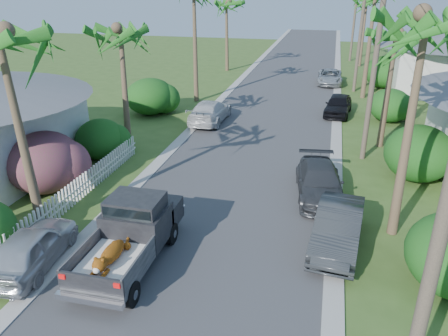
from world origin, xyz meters
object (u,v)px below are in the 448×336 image
(palm_l_d, at_px, (227,2))
(palm_r_a, at_px, (429,15))
(palm_r_b, at_px, (396,34))
(utility_pole_b, at_px, (374,68))
(parked_car_rm, at_px, (320,182))
(utility_pole_d, at_px, (355,18))
(parked_car_lf, at_px, (210,112))
(utility_pole_a, at_px, (440,234))
(pickup_truck, at_px, (134,230))
(parked_car_rf, at_px, (338,105))
(parked_car_ln, at_px, (32,248))
(parked_car_rd, at_px, (330,77))
(utility_pole_c, at_px, (361,33))
(palm_l_b, at_px, (119,29))
(parked_car_rn, at_px, (338,228))
(palm_l_a, at_px, (1,32))

(palm_l_d, height_order, palm_r_a, palm_r_a)
(palm_r_b, bearing_deg, palm_l_d, 124.59)
(palm_r_b, xyz_separation_m, utility_pole_b, (-1.00, -2.00, -1.35))
(parked_car_rm, height_order, utility_pole_d, utility_pole_d)
(parked_car_lf, height_order, utility_pole_a, utility_pole_a)
(parked_car_lf, bearing_deg, pickup_truck, 96.88)
(parked_car_rf, bearing_deg, palm_l_d, 135.52)
(utility_pole_a, bearing_deg, parked_car_ln, 163.82)
(parked_car_rd, distance_m, palm_r_a, 25.31)
(parked_car_rd, height_order, parked_car_ln, parked_car_ln)
(pickup_truck, relative_size, palm_r_b, 0.71)
(utility_pole_b, bearing_deg, palm_l_d, 119.95)
(parked_car_rd, height_order, palm_r_b, palm_r_b)
(utility_pole_a, relative_size, utility_pole_c, 1.00)
(pickup_truck, relative_size, utility_pole_d, 0.57)
(utility_pole_a, distance_m, utility_pole_d, 45.00)
(palm_r_a, relative_size, utility_pole_a, 0.97)
(parked_car_rd, relative_size, palm_l_b, 0.60)
(palm_l_d, bearing_deg, utility_pole_d, 36.64)
(pickup_truck, relative_size, parked_car_lf, 1.08)
(parked_car_rf, bearing_deg, palm_r_a, -76.04)
(parked_car_rn, bearing_deg, parked_car_rm, 107.51)
(parked_car_rm, xyz_separation_m, palm_l_a, (-9.80, -5.13, 6.28))
(palm_l_a, bearing_deg, parked_car_ln, -58.04)
(palm_l_b, bearing_deg, palm_r_a, -24.61)
(parked_car_rd, xyz_separation_m, palm_l_b, (-10.40, -18.23, 5.53))
(palm_l_a, bearing_deg, palm_l_d, 90.55)
(parked_car_rm, distance_m, palm_r_b, 9.18)
(palm_l_a, xyz_separation_m, utility_pole_c, (11.80, 25.00, -2.33))
(parked_car_lf, height_order, palm_l_d, palm_l_d)
(parked_car_rn, distance_m, parked_car_rd, 25.76)
(parked_car_rn, relative_size, utility_pole_c, 0.47)
(palm_l_a, bearing_deg, parked_car_rn, 7.97)
(utility_pole_b, bearing_deg, palm_r_a, -84.29)
(pickup_truck, height_order, palm_l_d, palm_l_d)
(pickup_truck, xyz_separation_m, utility_pole_b, (7.67, 10.71, 3.59))
(palm_l_d, xyz_separation_m, utility_pole_a, (12.10, -36.00, -1.84))
(palm_l_a, distance_m, utility_pole_d, 41.77)
(utility_pole_a, bearing_deg, palm_l_d, 108.58)
(pickup_truck, height_order, utility_pole_a, utility_pole_a)
(pickup_truck, height_order, parked_car_lf, pickup_truck)
(palm_r_b, bearing_deg, palm_l_b, -167.38)
(parked_car_ln, bearing_deg, parked_car_lf, -101.49)
(parked_car_lf, xyz_separation_m, utility_pole_a, (9.20, -19.15, 3.91))
(palm_l_b, xyz_separation_m, utility_pole_b, (12.40, 1.00, -1.55))
(parked_car_ln, relative_size, parked_car_lf, 0.82)
(palm_l_d, bearing_deg, utility_pole_b, -60.05)
(parked_car_rd, bearing_deg, parked_car_lf, -120.01)
(palm_l_b, distance_m, utility_pole_c, 20.30)
(utility_pole_b, xyz_separation_m, utility_pole_d, (0.00, 30.00, 0.00))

